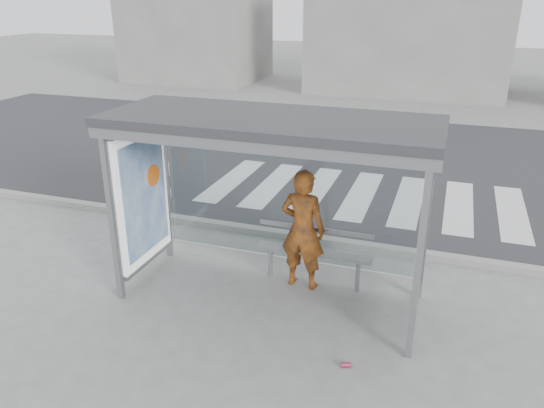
{
  "coord_description": "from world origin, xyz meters",
  "views": [
    {
      "loc": [
        2.16,
        -6.16,
        4.07
      ],
      "look_at": [
        -0.04,
        0.2,
        1.36
      ],
      "focal_mm": 35.0,
      "sensor_mm": 36.0,
      "label": 1
    }
  ],
  "objects": [
    {
      "name": "ground",
      "position": [
        0.0,
        0.0,
        0.0
      ],
      "size": [
        80.0,
        80.0,
        0.0
      ],
      "primitive_type": "plane",
      "color": "slate",
      "rests_on": "ground"
    },
    {
      "name": "road",
      "position": [
        0.0,
        7.0,
        0.0
      ],
      "size": [
        30.0,
        10.0,
        0.01
      ],
      "primitive_type": "cube",
      "color": "#2B2B2E",
      "rests_on": "ground"
    },
    {
      "name": "curb",
      "position": [
        0.0,
        1.95,
        0.06
      ],
      "size": [
        30.0,
        0.18,
        0.12
      ],
      "primitive_type": "cube",
      "color": "gray",
      "rests_on": "ground"
    },
    {
      "name": "crosswalk",
      "position": [
        0.5,
        4.5,
        0.0
      ],
      "size": [
        6.55,
        3.0,
        0.0
      ],
      "color": "silver",
      "rests_on": "ground"
    },
    {
      "name": "bus_shelter",
      "position": [
        -0.37,
        0.06,
        1.98
      ],
      "size": [
        4.25,
        1.65,
        2.62
      ],
      "color": "gray",
      "rests_on": "ground"
    },
    {
      "name": "building_left",
      "position": [
        -10.0,
        18.0,
        3.0
      ],
      "size": [
        6.0,
        5.0,
        6.0
      ],
      "primitive_type": "cube",
      "color": "slate",
      "rests_on": "ground"
    },
    {
      "name": "building_center",
      "position": [
        0.0,
        18.0,
        2.5
      ],
      "size": [
        8.0,
        5.0,
        5.0
      ],
      "primitive_type": "cube",
      "color": "slate",
      "rests_on": "ground"
    },
    {
      "name": "person",
      "position": [
        0.33,
        0.48,
        0.9
      ],
      "size": [
        0.69,
        0.48,
        1.81
      ],
      "primitive_type": "imported",
      "rotation": [
        0.0,
        0.0,
        3.07
      ],
      "color": "orange",
      "rests_on": "ground"
    },
    {
      "name": "bench",
      "position": [
        0.48,
        0.58,
        0.53
      ],
      "size": [
        1.71,
        0.21,
        0.89
      ],
      "color": "gray",
      "rests_on": "ground"
    },
    {
      "name": "soda_can",
      "position": [
        1.34,
        -1.14,
        0.03
      ],
      "size": [
        0.13,
        0.1,
        0.06
      ],
      "primitive_type": "cylinder",
      "rotation": [
        0.0,
        1.57,
        0.33
      ],
      "color": "#C53A5B",
      "rests_on": "ground"
    }
  ]
}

